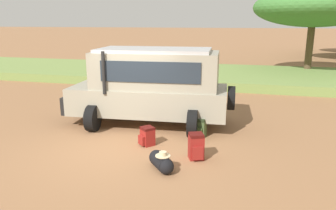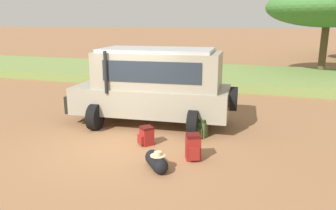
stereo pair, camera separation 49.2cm
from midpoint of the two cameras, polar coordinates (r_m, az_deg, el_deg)
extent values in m
plane|color=#936642|center=(8.83, -10.23, -7.44)|extent=(320.00, 320.00, 0.00)
cube|color=olive|center=(19.30, 3.93, 5.34)|extent=(120.00, 7.00, 0.44)
cube|color=gray|center=(10.50, -4.70, 0.97)|extent=(5.04, 2.28, 0.84)
cube|color=gray|center=(10.26, -3.46, 6.19)|extent=(3.95, 2.09, 1.10)
cube|color=#232D38|center=(10.73, -11.44, 6.02)|extent=(0.18, 1.56, 0.77)
cube|color=#232D38|center=(9.39, -4.75, 5.71)|extent=(2.93, 0.27, 0.60)
cube|color=#232D38|center=(11.13, -2.37, 7.11)|extent=(2.93, 0.27, 0.60)
cube|color=#B7B7B7|center=(10.21, -3.79, 9.53)|extent=(3.56, 1.98, 0.10)
cube|color=black|center=(11.46, -17.21, 0.63)|extent=(0.29, 1.62, 0.56)
cylinder|color=black|center=(9.77, -12.58, 5.46)|extent=(0.10, 0.10, 1.25)
cylinder|color=black|center=(10.23, -14.31, -2.24)|extent=(0.34, 0.82, 0.80)
cylinder|color=black|center=(11.96, -10.54, 0.36)|extent=(0.34, 0.82, 0.80)
cylinder|color=black|center=(9.42, 2.83, -3.24)|extent=(0.34, 0.82, 0.80)
cylinder|color=black|center=(11.27, 4.09, -0.29)|extent=(0.34, 0.82, 0.80)
cylinder|color=black|center=(10.13, 9.59, 1.19)|extent=(0.28, 0.75, 0.74)
cube|color=maroon|center=(7.99, 3.15, -7.40)|extent=(0.44, 0.42, 0.58)
cube|color=maroon|center=(7.84, 3.41, -8.41)|extent=(0.27, 0.17, 0.32)
cube|color=#4D100E|center=(7.87, 3.18, -5.25)|extent=(0.43, 0.42, 0.07)
cylinder|color=#4D100E|center=(8.16, 3.45, -6.92)|extent=(0.04, 0.04, 0.49)
cylinder|color=#4D100E|center=(8.13, 2.37, -6.98)|extent=(0.04, 0.04, 0.49)
cube|color=maroon|center=(8.88, -5.16, -5.60)|extent=(0.45, 0.44, 0.44)
cube|color=maroon|center=(8.82, -6.23, -6.15)|extent=(0.24, 0.23, 0.24)
cube|color=#4D100E|center=(8.80, -5.20, -4.07)|extent=(0.44, 0.44, 0.07)
cylinder|color=#4D100E|center=(8.89, -3.98, -5.55)|extent=(0.04, 0.04, 0.38)
cylinder|color=#4D100E|center=(9.02, -4.45, -5.27)|extent=(0.04, 0.04, 0.38)
cube|color=#42562D|center=(9.52, 3.94, -4.08)|extent=(0.43, 0.34, 0.48)
cube|color=#42562D|center=(9.38, 3.56, -4.75)|extent=(0.30, 0.12, 0.26)
cube|color=#242F19|center=(9.44, 3.96, -2.54)|extent=(0.41, 0.35, 0.07)
cylinder|color=#242F19|center=(9.64, 4.75, -3.86)|extent=(0.04, 0.04, 0.40)
cylinder|color=#242F19|center=(9.69, 3.76, -3.74)|extent=(0.04, 0.04, 0.40)
cylinder|color=black|center=(7.49, -3.11, -9.87)|extent=(0.63, 0.66, 0.35)
sphere|color=black|center=(7.25, -2.28, -10.71)|extent=(0.34, 0.34, 0.34)
sphere|color=black|center=(7.74, -3.88, -9.07)|extent=(0.34, 0.34, 0.34)
torus|color=black|center=(7.42, -3.13, -8.50)|extent=(0.12, 0.14, 0.16)
cylinder|color=beige|center=(7.33, -2.84, -8.83)|extent=(0.34, 0.34, 0.02)
cylinder|color=beige|center=(7.31, -2.85, -8.49)|extent=(0.17, 0.17, 0.09)
cylinder|color=brown|center=(21.62, 22.77, 8.75)|extent=(0.41, 0.41, 3.06)
ellipsoid|color=#3D7533|center=(21.56, 23.43, 15.36)|extent=(6.92, 7.48, 2.28)
camera|label=1|loc=(0.25, -91.56, -0.40)|focal=35.00mm
camera|label=2|loc=(0.25, 88.44, 0.40)|focal=35.00mm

